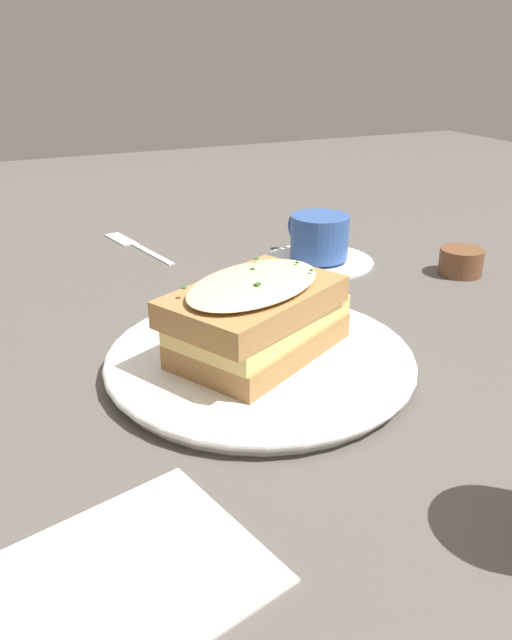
# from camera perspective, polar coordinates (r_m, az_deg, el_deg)

# --- Properties ---
(ground_plane) EXTENTS (2.40, 2.40, 0.00)m
(ground_plane) POSITION_cam_1_polar(r_m,az_deg,el_deg) (0.54, 1.26, -5.44)
(ground_plane) COLOR #514C47
(dinner_plate) EXTENTS (0.27, 0.27, 0.02)m
(dinner_plate) POSITION_cam_1_polar(r_m,az_deg,el_deg) (0.55, 0.00, -3.64)
(dinner_plate) COLOR white
(dinner_plate) RESTS_ON ground_plane
(sandwich) EXTENTS (0.18, 0.16, 0.07)m
(sandwich) POSITION_cam_1_polar(r_m,az_deg,el_deg) (0.53, -0.09, 0.27)
(sandwich) COLOR #A37542
(sandwich) RESTS_ON dinner_plate
(teacup_with_saucer) EXTENTS (0.14, 0.14, 0.06)m
(teacup_with_saucer) POSITION_cam_1_polar(r_m,az_deg,el_deg) (0.82, 5.74, 7.04)
(teacup_with_saucer) COLOR white
(teacup_with_saucer) RESTS_ON ground_plane
(fork) EXTENTS (0.05, 0.17, 0.00)m
(fork) POSITION_cam_1_polar(r_m,az_deg,el_deg) (0.91, -11.38, 6.84)
(fork) COLOR silver
(fork) RESTS_ON ground_plane
(napkin) EXTENTS (0.18, 0.16, 0.00)m
(napkin) POSITION_cam_1_polar(r_m,az_deg,el_deg) (0.37, -12.18, -22.05)
(napkin) COLOR silver
(napkin) RESTS_ON ground_plane
(condiment_pot) EXTENTS (0.05, 0.05, 0.03)m
(condiment_pot) POSITION_cam_1_polar(r_m,az_deg,el_deg) (0.81, 18.23, 5.10)
(condiment_pot) COLOR brown
(condiment_pot) RESTS_ON ground_plane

